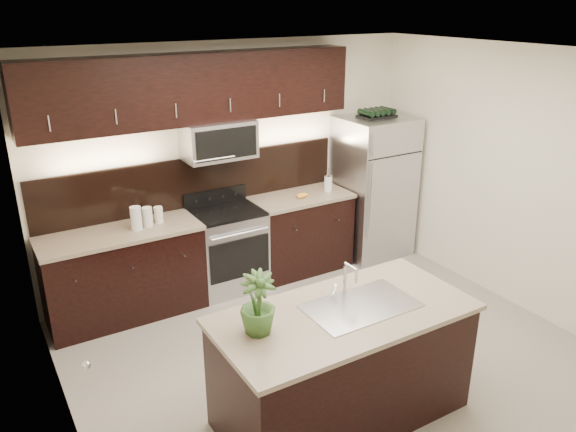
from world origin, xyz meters
name	(u,v)px	position (x,y,z in m)	size (l,w,h in m)	color
ground	(331,354)	(0.00, 0.00, 0.00)	(4.50, 4.50, 0.00)	gray
room_walls	(328,184)	(-0.11, -0.04, 1.70)	(4.52, 4.02, 2.71)	beige
counter_run	(211,253)	(-0.46, 1.69, 0.47)	(3.51, 0.65, 0.94)	black
upper_fixtures	(199,99)	(-0.43, 1.84, 2.14)	(3.49, 0.40, 1.66)	black
island	(342,364)	(-0.40, -0.70, 0.47)	(1.96, 0.96, 0.94)	black
sink_faucet	(360,304)	(-0.25, -0.69, 0.96)	(0.84, 0.50, 0.28)	silver
refrigerator	(373,187)	(1.75, 1.63, 0.88)	(0.85, 0.77, 1.76)	#B2B2B7
wine_rack	(377,113)	(1.75, 1.63, 1.81)	(0.44, 0.27, 0.10)	black
plant	(258,304)	(-1.08, -0.61, 1.16)	(0.25, 0.25, 0.45)	#335722
canisters	(145,217)	(-1.15, 1.67, 1.05)	(0.35, 0.17, 0.24)	silver
french_press	(328,183)	(1.07, 1.64, 1.05)	(0.10, 0.10, 0.29)	silver
bananas	(299,196)	(0.64, 1.61, 0.96)	(0.15, 0.12, 0.05)	gold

